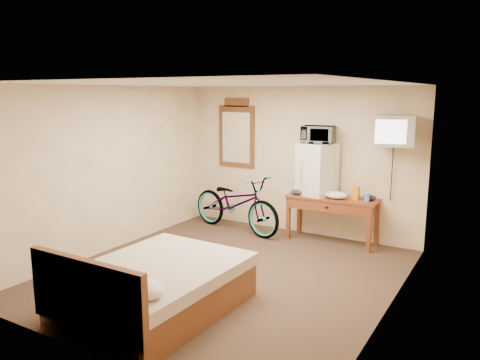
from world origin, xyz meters
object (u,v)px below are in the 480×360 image
at_px(blue_cup, 367,197).
at_px(wall_mirror, 237,134).
at_px(mini_fridge, 317,169).
at_px(bed, 152,288).
at_px(desk, 332,204).
at_px(crt_television, 394,131).
at_px(bicycle, 236,203).
at_px(microwave, 318,135).

xyz_separation_m(blue_cup, wall_mirror, (-2.51, 0.30, 0.84)).
xyz_separation_m(mini_fridge, bed, (-0.54, -3.42, -0.88)).
height_order(desk, crt_television, crt_television).
xyz_separation_m(crt_television, bicycle, (-2.56, -0.25, -1.34)).
relative_size(blue_cup, bed, 0.07).
distance_m(desk, crt_television, 1.51).
distance_m(mini_fridge, microwave, 0.56).
height_order(crt_television, wall_mirror, wall_mirror).
bearing_deg(wall_mirror, bicycle, -60.12).
xyz_separation_m(crt_television, bed, (-1.73, -3.40, -1.55)).
bearing_deg(mini_fridge, crt_television, -1.26).
bearing_deg(bed, bicycle, 104.81).
height_order(blue_cup, wall_mirror, wall_mirror).
xyz_separation_m(wall_mirror, bicycle, (0.29, -0.50, -1.15)).
distance_m(wall_mirror, bicycle, 1.29).
relative_size(microwave, bed, 0.25).
distance_m(blue_cup, bed, 3.67).
bearing_deg(bed, wall_mirror, 107.08).
xyz_separation_m(desk, crt_television, (0.91, 0.02, 1.21)).
bearing_deg(bicycle, crt_television, -73.23).
xyz_separation_m(blue_cup, bed, (-1.39, -3.35, -0.52)).
height_order(desk, mini_fridge, mini_fridge).
distance_m(mini_fridge, blue_cup, 0.93).
distance_m(crt_television, wall_mirror, 2.87).
height_order(mini_fridge, bicycle, mini_fridge).
relative_size(microwave, blue_cup, 3.81).
relative_size(mini_fridge, blue_cup, 6.39).
relative_size(wall_mirror, bicycle, 0.65).
relative_size(mini_fridge, bicycle, 0.44).
relative_size(mini_fridge, crt_television, 1.28).
height_order(blue_cup, bed, bed).
distance_m(crt_television, bicycle, 2.90).
bearing_deg(bicycle, mini_fridge, -67.38).
bearing_deg(bicycle, microwave, -67.38).
bearing_deg(crt_television, microwave, 178.74).
bearing_deg(crt_television, wall_mirror, 174.95).
bearing_deg(desk, wall_mirror, 171.96).
bearing_deg(microwave, desk, -18.36).
relative_size(wall_mirror, bed, 0.62).
xyz_separation_m(mini_fridge, crt_television, (1.19, -0.03, 0.67)).
height_order(crt_television, bicycle, crt_television).
distance_m(microwave, bed, 3.75).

